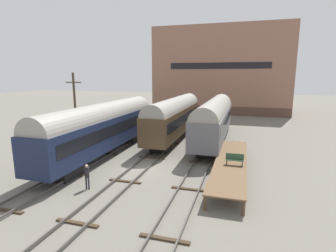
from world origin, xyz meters
TOP-DOWN VIEW (x-y plane):
  - ground_plane at (0.00, 0.00)m, footprint 200.00×200.00m
  - track_left at (-4.99, 0.00)m, footprint 2.60×60.00m
  - track_middle at (0.00, 0.00)m, footprint 2.60×60.00m
  - track_right at (4.99, 0.00)m, footprint 2.60×60.00m
  - train_car_brown at (0.00, 11.57)m, footprint 2.85×17.63m
  - train_car_grey at (4.99, 11.40)m, footprint 3.00×18.41m
  - train_car_navy at (-4.99, 2.65)m, footprint 2.94×18.83m
  - station_platform at (7.57, 1.29)m, footprint 2.53×13.91m
  - bench at (7.90, 0.31)m, footprint 1.40×0.40m
  - person_worker at (-1.99, -4.93)m, footprint 0.32×0.32m
  - utility_pole at (-8.61, 3.33)m, footprint 1.80×0.24m
  - warehouse_building at (3.04, 40.75)m, footprint 28.23×13.78m

SIDE VIEW (x-z plane):
  - ground_plane at x=0.00m, z-range 0.00..0.00m
  - track_left at x=-4.99m, z-range 0.01..0.27m
  - track_middle at x=0.00m, z-range 0.01..0.27m
  - track_right at x=4.99m, z-range 0.01..0.27m
  - station_platform at x=7.57m, z-range 0.43..1.45m
  - person_worker at x=-1.99m, z-range 0.20..2.03m
  - bench at x=7.90m, z-range 1.05..1.96m
  - train_car_grey at x=4.99m, z-range 0.36..5.59m
  - train_car_brown at x=0.00m, z-range 0.38..5.64m
  - train_car_navy at x=-4.99m, z-range 0.38..5.69m
  - utility_pole at x=-8.61m, z-range 0.16..8.43m
  - warehouse_building at x=3.04m, z-range 0.00..17.98m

